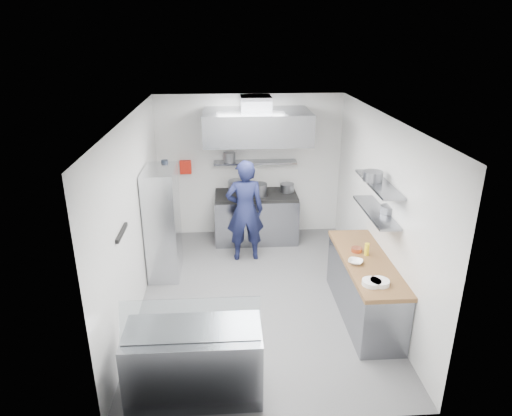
{
  "coord_description": "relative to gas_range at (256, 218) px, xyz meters",
  "views": [
    {
      "loc": [
        -0.45,
        -6.17,
        3.89
      ],
      "look_at": [
        0.0,
        0.6,
        1.25
      ],
      "focal_mm": 32.0,
      "sensor_mm": 36.0,
      "label": 1
    }
  ],
  "objects": [
    {
      "name": "wall_right",
      "position": [
        1.7,
        -2.1,
        0.95
      ],
      "size": [
        2.8,
        5.0,
        0.02
      ],
      "primitive_type": "cube",
      "rotation": [
        1.57,
        0.0,
        -1.57
      ],
      "color": "white",
      "rests_on": "floor"
    },
    {
      "name": "wire_rack",
      "position": [
        -1.63,
        -1.23,
        0.48
      ],
      "size": [
        0.5,
        0.9,
        1.85
      ],
      "primitive_type": "cube",
      "color": "silver",
      "rests_on": "floor"
    },
    {
      "name": "prep_counter_top",
      "position": [
        1.38,
        -2.7,
        0.42
      ],
      "size": [
        0.65,
        2.04,
        0.06
      ],
      "primitive_type": "cube",
      "color": "brown",
      "rests_on": "prep_counter_base"
    },
    {
      "name": "stock_pot_left",
      "position": [
        -0.4,
        0.26,
        0.61
      ],
      "size": [
        0.25,
        0.25,
        0.2
      ],
      "primitive_type": "cylinder",
      "color": "slate",
      "rests_on": "cooktop"
    },
    {
      "name": "rack_jar",
      "position": [
        -1.58,
        -0.86,
        1.35
      ],
      "size": [
        0.12,
        0.12,
        0.18
      ],
      "primitive_type": "cylinder",
      "color": "black",
      "rests_on": "wire_rack"
    },
    {
      "name": "shelf_pot_c",
      "position": [
        1.69,
        -2.49,
        1.12
      ],
      "size": [
        0.23,
        0.23,
        0.1
      ],
      "primitive_type": "cylinder",
      "color": "slate",
      "rests_on": "wall_shelf_lower"
    },
    {
      "name": "mixing_bowl",
      "position": [
        1.19,
        -2.79,
        0.47
      ],
      "size": [
        0.26,
        0.26,
        0.05
      ],
      "primitive_type": "imported",
      "rotation": [
        0.0,
        0.0,
        -0.44
      ],
      "color": "white",
      "rests_on": "prep_counter_top"
    },
    {
      "name": "shelf_pot_d",
      "position": [
        1.47,
        -2.34,
        1.56
      ],
      "size": [
        0.27,
        0.27,
        0.14
      ],
      "primitive_type": "cylinder",
      "color": "slate",
      "rests_on": "wall_shelf_upper"
    },
    {
      "name": "cooktop",
      "position": [
        0.0,
        0.0,
        0.48
      ],
      "size": [
        1.57,
        0.78,
        0.06
      ],
      "primitive_type": "cube",
      "color": "black",
      "rests_on": "gas_range"
    },
    {
      "name": "chef",
      "position": [
        -0.25,
        -0.8,
        0.48
      ],
      "size": [
        0.7,
        0.49,
        1.85
      ],
      "primitive_type": "imported",
      "rotation": [
        0.0,
        0.0,
        3.21
      ],
      "color": "#131739",
      "rests_on": "floor"
    },
    {
      "name": "knife_strip",
      "position": [
        -1.88,
        -3.0,
        1.1
      ],
      "size": [
        0.04,
        0.55,
        0.05
      ],
      "primitive_type": "cube",
      "color": "black",
      "rests_on": "wall_left"
    },
    {
      "name": "over_range_shelf",
      "position": [
        0.0,
        0.24,
        1.07
      ],
      "size": [
        1.6,
        0.3,
        0.04
      ],
      "primitive_type": "cube",
      "color": "gray",
      "rests_on": "wall_back"
    },
    {
      "name": "shelf_pot_a",
      "position": [
        -0.5,
        0.26,
        1.18
      ],
      "size": [
        0.23,
        0.23,
        0.18
      ],
      "primitive_type": "cylinder",
      "color": "slate",
      "rests_on": "over_range_shelf"
    },
    {
      "name": "floor",
      "position": [
        -0.1,
        -2.1,
        -0.45
      ],
      "size": [
        5.0,
        5.0,
        0.0
      ],
      "primitive_type": "plane",
      "color": "#4A4A4C",
      "rests_on": "ground"
    },
    {
      "name": "wall_front",
      "position": [
        -0.1,
        -4.6,
        0.95
      ],
      "size": [
        3.6,
        2.8,
        0.02
      ],
      "primitive_type": "cube",
      "rotation": [
        -1.57,
        0.0,
        0.0
      ],
      "color": "white",
      "rests_on": "floor"
    },
    {
      "name": "prep_counter_base",
      "position": [
        1.38,
        -2.7,
        -0.03
      ],
      "size": [
        0.62,
        2.0,
        0.84
      ],
      "primitive_type": "cube",
      "color": "gray",
      "rests_on": "floor"
    },
    {
      "name": "hood_duct",
      "position": [
        0.0,
        0.05,
        2.23
      ],
      "size": [
        0.55,
        0.55,
        0.24
      ],
      "primitive_type": "cube",
      "color": "slate",
      "rests_on": "extractor_hood"
    },
    {
      "name": "wall_back",
      "position": [
        -0.1,
        0.4,
        0.95
      ],
      "size": [
        3.6,
        2.8,
        0.02
      ],
      "primitive_type": "cube",
      "rotation": [
        1.57,
        0.0,
        0.0
      ],
      "color": "white",
      "rests_on": "floor"
    },
    {
      "name": "display_case",
      "position": [
        -0.97,
        -4.1,
        -0.03
      ],
      "size": [
        1.5,
        0.7,
        0.85
      ],
      "primitive_type": "cube",
      "color": "gray",
      "rests_on": "floor"
    },
    {
      "name": "display_glass",
      "position": [
        -0.97,
        -4.22,
        0.62
      ],
      "size": [
        1.47,
        0.19,
        0.42
      ],
      "primitive_type": "cube",
      "rotation": [
        -0.38,
        0.0,
        0.0
      ],
      "color": "silver",
      "rests_on": "display_case"
    },
    {
      "name": "red_firebox",
      "position": [
        -1.35,
        0.34,
        0.97
      ],
      "size": [
        0.22,
        0.1,
        0.26
      ],
      "primitive_type": "cube",
      "color": "red",
      "rests_on": "wall_back"
    },
    {
      "name": "wall_shelf_lower",
      "position": [
        1.54,
        -2.4,
        1.05
      ],
      "size": [
        0.3,
        1.3,
        0.04
      ],
      "primitive_type": "cube",
      "color": "gray",
      "rests_on": "wall_right"
    },
    {
      "name": "rack_bin_a",
      "position": [
        -1.63,
        -1.11,
        0.35
      ],
      "size": [
        0.17,
        0.22,
        0.2
      ],
      "primitive_type": "cube",
      "color": "white",
      "rests_on": "wire_rack"
    },
    {
      "name": "extractor_hood",
      "position": [
        0.0,
        -0.18,
        1.85
      ],
      "size": [
        1.9,
        1.15,
        0.55
      ],
      "primitive_type": "cube",
      "color": "gray",
      "rests_on": "wall_back"
    },
    {
      "name": "ceiling",
      "position": [
        -0.1,
        -2.1,
        2.35
      ],
      "size": [
        5.0,
        5.0,
        0.0
      ],
      "primitive_type": "plane",
      "rotation": [
        3.14,
        0.0,
        0.0
      ],
      "color": "silver",
      "rests_on": "wall_back"
    },
    {
      "name": "wall_left",
      "position": [
        -1.9,
        -2.1,
        0.95
      ],
      "size": [
        2.8,
        5.0,
        0.02
      ],
      "primitive_type": "cube",
      "rotation": [
        1.57,
        0.0,
        1.57
      ],
      "color": "white",
      "rests_on": "floor"
    },
    {
      "name": "rack_bin_b",
      "position": [
        -1.63,
        -0.77,
        0.85
      ],
      "size": [
        0.13,
        0.17,
        0.15
      ],
      "primitive_type": "cube",
      "color": "yellow",
      "rests_on": "wire_rack"
    },
    {
      "name": "squeeze_bottle",
      "position": [
        1.41,
        -2.56,
        0.54
      ],
      "size": [
        0.07,
        0.07,
        0.18
      ],
      "primitive_type": "cylinder",
      "color": "yellow",
      "rests_on": "prep_counter_top"
    },
    {
      "name": "gas_range",
      "position": [
        0.0,
        0.0,
        0.0
      ],
      "size": [
        1.6,
        0.8,
        0.9
      ],
      "primitive_type": "cube",
      "color": "gray",
      "rests_on": "floor"
    },
    {
      "name": "stock_pot_mid",
      "position": [
        0.05,
        -0.11,
        0.63
      ],
      "size": [
        0.3,
        0.3,
        0.24
      ],
      "primitive_type": "cylinder",
      "color": "slate",
      "rests_on": "cooktop"
    },
    {
      "name": "stock_pot_right",
      "position": [
        0.61,
        0.09,
        0.59
      ],
      "size": [
        0.28,
        0.28,
        0.16
      ],
      "primitive_type": "cylinder",
      "color": "slate",
      "rests_on": "cooktop"
    },
    {
      "name": "wall_shelf_upper",
      "position": [
        1.54,
        -2.4,
        1.47
      ],
      "size": [
        0.3,
        1.3,
        0.04
      ],
      "primitive_type": "cube",
      "color": "gray",
      "rests_on": "wall_right"
    },
    {
      "name": "plate_stack_a",
      "position": [
        1.34,
        -3.36,
        0.48
      ],
      "size": [
        0.25,
        0.25,
        0.06
      ],
      "primitive_type": "cylinder",
      "color": "white",
      "rests_on": "prep_counter_top"
    },
    {
      "name": "copper_pan",
      "position": [
        1.3,
        -2.44,
        0.48
      ],
      "size": [
        0.16,
        0.16,
        0.06
      ],
      "primitive_type": "cylinder",
      "color": "#C95C38",
      "rests_on": "prep_counter_top"
    },
    {
      "name": "plate_stack_b",
      "position": [
        1.24,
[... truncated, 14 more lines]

